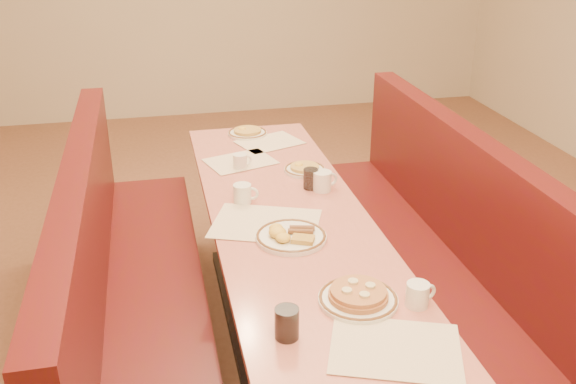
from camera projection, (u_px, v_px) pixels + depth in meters
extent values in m
plane|color=#9E6647|center=(289.00, 349.00, 3.20)|extent=(8.00, 8.00, 0.00)
cube|color=black|center=(289.00, 344.00, 3.18)|extent=(0.55, 1.88, 0.06)
cube|color=black|center=(289.00, 288.00, 3.05)|extent=(0.15, 1.75, 0.71)
cube|color=#D47262|center=(289.00, 218.00, 2.89)|extent=(0.70, 2.50, 0.04)
cube|color=#4C3326|center=(149.00, 351.00, 3.02)|extent=(0.55, 2.50, 0.20)
cube|color=#4F0D15|center=(144.00, 303.00, 2.91)|extent=(0.55, 2.50, 0.16)
cube|color=#4F0D15|center=(84.00, 234.00, 2.71)|extent=(0.12, 2.50, 0.60)
cube|color=#4C3326|center=(417.00, 315.00, 3.29)|extent=(0.55, 2.50, 0.20)
cube|color=#4F0D15|center=(422.00, 270.00, 3.18)|extent=(0.55, 2.50, 0.16)
cube|color=#4F0D15|center=(471.00, 196.00, 3.06)|extent=(0.12, 2.50, 0.60)
cube|color=beige|center=(266.00, 223.00, 2.79)|extent=(0.55, 0.48, 0.00)
cube|color=beige|center=(395.00, 348.00, 2.01)|extent=(0.49, 0.43, 0.00)
cube|color=beige|center=(240.00, 161.00, 3.46)|extent=(0.41, 0.35, 0.00)
cube|color=beige|center=(269.00, 142.00, 3.73)|extent=(0.42, 0.36, 0.00)
cylinder|color=white|center=(358.00, 300.00, 2.25)|extent=(0.28, 0.28, 0.02)
torus|color=brown|center=(358.00, 298.00, 2.24)|extent=(0.28, 0.28, 0.01)
cylinder|color=#BB7343|center=(358.00, 295.00, 2.24)|extent=(0.21, 0.21, 0.02)
cylinder|color=#BB7343|center=(358.00, 291.00, 2.23)|extent=(0.20, 0.20, 0.02)
cylinder|color=beige|center=(370.00, 286.00, 2.24)|extent=(0.04, 0.04, 0.01)
cylinder|color=beige|center=(353.00, 281.00, 2.27)|extent=(0.04, 0.04, 0.01)
cylinder|color=beige|center=(347.00, 291.00, 2.21)|extent=(0.04, 0.04, 0.01)
cylinder|color=beige|center=(364.00, 295.00, 2.19)|extent=(0.04, 0.04, 0.01)
cylinder|color=white|center=(291.00, 237.00, 2.67)|extent=(0.30, 0.30, 0.02)
torus|color=brown|center=(291.00, 235.00, 2.66)|extent=(0.29, 0.29, 0.01)
ellipsoid|color=yellow|center=(277.00, 232.00, 2.64)|extent=(0.07, 0.07, 0.04)
ellipsoid|color=yellow|center=(283.00, 238.00, 2.61)|extent=(0.06, 0.06, 0.03)
ellipsoid|color=yellow|center=(276.00, 228.00, 2.69)|extent=(0.06, 0.06, 0.03)
cylinder|color=brown|center=(301.00, 231.00, 2.67)|extent=(0.11, 0.05, 0.02)
cylinder|color=brown|center=(302.00, 228.00, 2.70)|extent=(0.11, 0.05, 0.02)
cube|color=gold|center=(303.00, 239.00, 2.61)|extent=(0.11, 0.10, 0.02)
cylinder|color=white|center=(305.00, 170.00, 3.34)|extent=(0.21, 0.21, 0.02)
torus|color=brown|center=(305.00, 169.00, 3.33)|extent=(0.21, 0.21, 0.01)
cylinder|color=#DFAC4F|center=(305.00, 167.00, 3.33)|extent=(0.15, 0.15, 0.02)
ellipsoid|color=yellow|center=(299.00, 165.00, 3.34)|extent=(0.04, 0.04, 0.02)
cylinder|color=white|center=(248.00, 134.00, 3.86)|extent=(0.24, 0.24, 0.02)
torus|color=brown|center=(247.00, 132.00, 3.86)|extent=(0.23, 0.23, 0.01)
cylinder|color=#DFAC4F|center=(247.00, 131.00, 3.85)|extent=(0.16, 0.16, 0.02)
ellipsoid|color=yellow|center=(242.00, 129.00, 3.86)|extent=(0.05, 0.05, 0.02)
cylinder|color=white|center=(417.00, 295.00, 2.22)|extent=(0.08, 0.08, 0.09)
torus|color=white|center=(428.00, 292.00, 2.23)|extent=(0.06, 0.02, 0.06)
cylinder|color=black|center=(418.00, 286.00, 2.20)|extent=(0.07, 0.07, 0.01)
cylinder|color=white|center=(242.00, 194.00, 2.98)|extent=(0.08, 0.08, 0.09)
torus|color=white|center=(252.00, 194.00, 2.98)|extent=(0.07, 0.03, 0.06)
cylinder|color=black|center=(242.00, 186.00, 2.96)|extent=(0.07, 0.07, 0.01)
cylinder|color=white|center=(322.00, 181.00, 3.10)|extent=(0.09, 0.09, 0.10)
torus|color=white|center=(331.00, 179.00, 3.12)|extent=(0.07, 0.03, 0.07)
cylinder|color=black|center=(322.00, 173.00, 3.09)|extent=(0.08, 0.08, 0.01)
cylinder|color=white|center=(240.00, 161.00, 3.36)|extent=(0.07, 0.07, 0.08)
torus|color=white|center=(247.00, 160.00, 3.38)|extent=(0.06, 0.03, 0.06)
cylinder|color=black|center=(240.00, 155.00, 3.35)|extent=(0.06, 0.06, 0.01)
cylinder|color=black|center=(287.00, 323.00, 2.05)|extent=(0.07, 0.07, 0.11)
cylinder|color=silver|center=(287.00, 323.00, 2.05)|extent=(0.08, 0.08, 0.11)
cylinder|color=black|center=(311.00, 179.00, 3.13)|extent=(0.07, 0.07, 0.10)
cylinder|color=silver|center=(311.00, 179.00, 3.13)|extent=(0.07, 0.07, 0.10)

